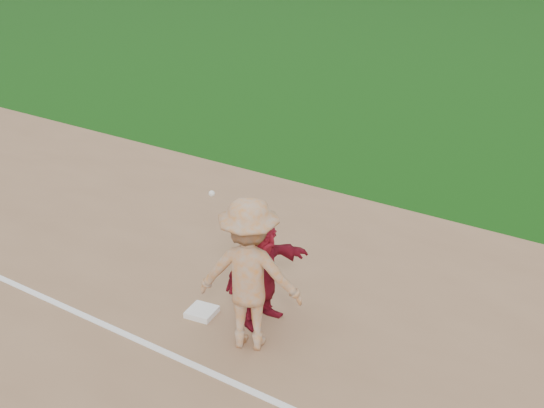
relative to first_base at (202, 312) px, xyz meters
The scene contains 5 objects.
ground 0.34m from the first_base, 26.84° to the right, with size 160.00×160.00×0.00m, color #10430C.
foul_line 0.99m from the first_base, 72.75° to the right, with size 60.00×0.10×0.01m, color white.
first_base is the anchor object (origin of this frame).
base_runner 1.15m from the first_base, 24.01° to the left, with size 1.50×0.48×1.61m, color maroon.
first_base_play 1.39m from the first_base, ahead, with size 1.53×1.21×2.15m.
Camera 1 is at (5.01, -6.05, 5.47)m, focal length 45.00 mm.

